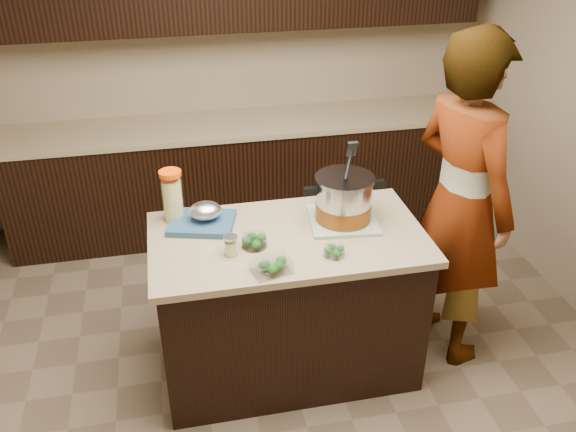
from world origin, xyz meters
The scene contains 13 objects.
ground_plane centered at (0.00, 0.00, 0.00)m, with size 4.00×4.00×0.00m, color brown.
room_shell centered at (0.00, 0.00, 1.71)m, with size 4.04×4.04×2.72m.
back_cabinets centered at (0.00, 1.74, 0.94)m, with size 3.60×0.63×2.33m.
island centered at (0.00, 0.00, 0.45)m, with size 1.46×0.81×0.90m.
dish_towel centered at (0.33, 0.09, 0.91)m, with size 0.36×0.36×0.02m, color #5E8B61.
stock_pot centered at (0.33, 0.09, 1.03)m, with size 0.45×0.33×0.46m.
lemonade_pitcher centered at (-0.58, 0.29, 1.04)m, with size 0.13×0.13×0.29m.
mason_jar centered at (-0.32, -0.12, 0.95)m, with size 0.09×0.09×0.12m.
broccoli_tub_left centered at (-0.19, -0.07, 0.93)m, with size 0.15×0.15×0.06m.
broccoli_tub_right centered at (0.19, -0.23, 0.92)m, with size 0.13×0.13×0.05m.
broccoli_tub_rect centered at (-0.15, -0.30, 0.93)m, with size 0.21×0.17×0.07m.
blue_tray centered at (-0.43, 0.20, 0.94)m, with size 0.40×0.35×0.13m.
person centered at (0.98, 0.02, 0.98)m, with size 0.71×0.47×1.95m, color gray.
Camera 1 is at (-0.56, -2.68, 2.60)m, focal length 38.00 mm.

